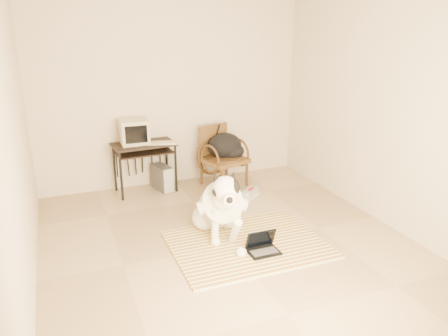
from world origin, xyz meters
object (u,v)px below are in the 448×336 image
backpack (226,147)px  computer_desk (144,150)px  dog (220,207)px  rattan_chair (222,156)px  crt_monitor (134,132)px  pc_tower (162,178)px  laptop (263,247)px

backpack → computer_desk: bearing=173.9°
computer_desk → backpack: size_ratio=1.68×
dog → rattan_chair: bearing=68.0°
crt_monitor → pc_tower: bearing=-13.0°
laptop → computer_desk: 2.45m
laptop → pc_tower: bearing=103.6°
computer_desk → dog: bearing=-73.5°
computer_desk → crt_monitor: crt_monitor is taller
dog → crt_monitor: crt_monitor is taller
dog → crt_monitor: bearing=109.4°
laptop → computer_desk: size_ratio=0.37×
computer_desk → crt_monitor: 0.30m
backpack → rattan_chair: bearing=171.1°
laptop → rattan_chair: size_ratio=0.38×
laptop → rattan_chair: (0.37, 2.14, 0.37)m
computer_desk → pc_tower: 0.50m
backpack → pc_tower: bearing=173.7°
laptop → crt_monitor: 2.62m
dog → pc_tower: 1.71m
computer_desk → crt_monitor: bearing=153.1°
laptop → computer_desk: (-0.78, 2.26, 0.55)m
laptop → rattan_chair: rattan_chair is taller
crt_monitor → backpack: size_ratio=0.73×
computer_desk → rattan_chair: 1.17m
dog → laptop: bearing=-63.5°
dog → laptop: 0.68m
crt_monitor → pc_tower: 0.80m
computer_desk → backpack: (1.21, -0.13, -0.04)m
pc_tower → rattan_chair: rattan_chair is taller
rattan_chair → backpack: 0.15m
dog → rattan_chair: dog is taller
crt_monitor → pc_tower: crt_monitor is taller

